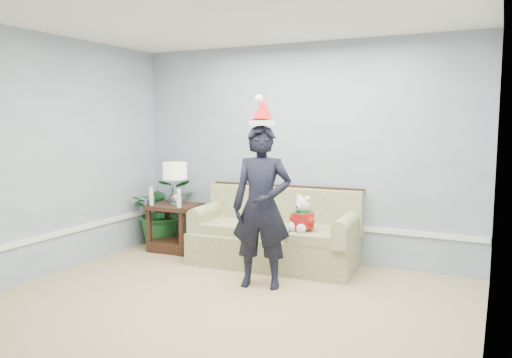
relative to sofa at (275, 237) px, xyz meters
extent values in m
cube|color=tan|center=(0.13, -2.08, -0.34)|extent=(4.50, 5.00, 0.02)
cube|color=#96ACC0|center=(0.13, 0.43, 1.02)|extent=(4.50, 0.02, 2.70)
cube|color=#96ACC0|center=(-2.13, -2.08, 1.02)|extent=(0.02, 5.00, 2.70)
cube|color=#96ACC0|center=(2.39, -2.08, 1.02)|extent=(0.02, 5.00, 2.70)
cube|color=white|center=(0.13, 0.40, 0.12)|extent=(4.48, 0.03, 0.06)
cube|color=white|center=(-2.10, -2.08, 0.12)|extent=(0.03, 4.98, 0.06)
cube|color=#495629|center=(0.00, -0.06, -0.14)|extent=(2.04, 0.99, 0.38)
cube|color=#495629|center=(-0.62, -0.10, 0.10)|extent=(0.63, 0.72, 0.11)
cube|color=#495629|center=(0.00, -0.10, 0.10)|extent=(0.63, 0.72, 0.11)
cube|color=#495629|center=(0.62, -0.10, 0.10)|extent=(0.63, 0.72, 0.11)
cube|color=#495629|center=(0.00, 0.26, 0.31)|extent=(2.00, 0.33, 0.53)
cube|color=black|center=(0.00, 0.33, 0.58)|extent=(1.99, 0.19, 0.05)
cube|color=#495629|center=(-0.91, -0.06, 0.16)|extent=(0.23, 0.86, 0.23)
cube|color=#495629|center=(0.91, -0.06, 0.16)|extent=(0.23, 0.86, 0.23)
cube|color=#391D14|center=(-1.47, -0.03, 0.27)|extent=(0.69, 0.59, 0.05)
cube|color=#391D14|center=(-1.47, -0.03, -0.26)|extent=(0.62, 0.52, 0.15)
cube|color=#391D14|center=(-1.73, -0.24, -0.02)|extent=(0.06, 0.06, 0.63)
cube|color=#391D14|center=(-1.21, -0.24, -0.02)|extent=(0.06, 0.06, 0.63)
cube|color=#391D14|center=(-1.73, 0.18, -0.02)|extent=(0.06, 0.06, 0.63)
cube|color=#391D14|center=(-1.21, 0.18, -0.02)|extent=(0.06, 0.06, 0.63)
cylinder|color=silver|center=(-1.43, -0.06, 0.31)|extent=(0.15, 0.15, 0.03)
sphere|color=silver|center=(-1.43, -0.06, 0.40)|extent=(0.09, 0.09, 0.09)
cylinder|color=silver|center=(-1.43, -0.06, 0.54)|extent=(0.02, 0.02, 0.32)
cylinder|color=#EFE5CE|center=(-1.43, -0.06, 0.76)|extent=(0.32, 0.32, 0.22)
cylinder|color=silver|center=(-1.71, -0.20, 0.36)|extent=(0.06, 0.06, 0.13)
cylinder|color=white|center=(-1.71, -0.20, 0.48)|extent=(0.05, 0.05, 0.11)
cylinder|color=silver|center=(-1.27, -0.20, 0.36)|extent=(0.06, 0.06, 0.13)
cylinder|color=white|center=(-1.27, -0.20, 0.48)|extent=(0.05, 0.05, 0.11)
imported|color=#1E5C2A|center=(-1.83, 0.18, 0.14)|extent=(1.13, 1.12, 0.95)
imported|color=black|center=(0.22, -0.84, 0.52)|extent=(0.70, 0.55, 1.70)
cylinder|color=white|center=(0.22, -0.84, 1.39)|extent=(0.31, 0.31, 0.05)
cone|color=red|center=(0.22, -0.82, 1.52)|extent=(0.27, 0.32, 0.31)
sphere|color=white|center=(0.22, -0.91, 1.63)|extent=(0.08, 0.08, 0.08)
sphere|color=white|center=(0.43, -0.19, 0.28)|extent=(0.24, 0.24, 0.24)
cylinder|color=red|center=(0.43, -0.19, 0.28)|extent=(0.32, 0.32, 0.17)
cylinder|color=#166928|center=(0.43, -0.19, 0.38)|extent=(0.22, 0.22, 0.03)
sphere|color=white|center=(0.37, -0.30, 0.21)|extent=(0.11, 0.11, 0.11)
sphere|color=white|center=(0.50, -0.30, 0.21)|extent=(0.11, 0.11, 0.11)
sphere|color=white|center=(0.43, -0.20, 0.46)|extent=(0.17, 0.17, 0.17)
sphere|color=black|center=(0.43, -0.30, 0.45)|extent=(0.02, 0.02, 0.02)
sphere|color=white|center=(0.37, -0.19, 0.54)|extent=(0.07, 0.07, 0.07)
sphere|color=white|center=(0.49, -0.19, 0.54)|extent=(0.07, 0.07, 0.07)
camera|label=1|loc=(2.44, -5.45, 1.41)|focal=35.00mm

